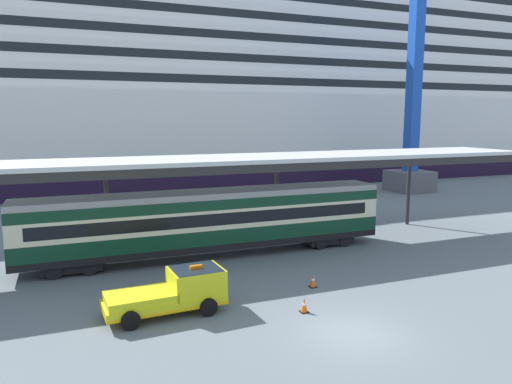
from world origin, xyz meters
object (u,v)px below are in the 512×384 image
object	(u,v)px
traffic_cone_near	(304,305)
dockside_crane	(420,31)
train_carriage	(210,220)
traffic_cone_mid	(313,281)
cruise_ship	(88,90)
service_truck	(176,291)

from	to	relation	value
traffic_cone_near	dockside_crane	distance (m)	43.32
train_carriage	traffic_cone_mid	distance (m)	8.20
traffic_cone_near	dockside_crane	size ratio (longest dim) A/B	0.01
cruise_ship	service_truck	bearing A→B (deg)	-89.09
service_truck	train_carriage	bearing A→B (deg)	63.68
train_carriage	dockside_crane	world-z (taller)	dockside_crane
traffic_cone_near	traffic_cone_mid	distance (m)	3.29
service_truck	traffic_cone_near	world-z (taller)	service_truck
cruise_ship	traffic_cone_near	size ratio (longest dim) A/B	274.84
service_truck	dockside_crane	bearing A→B (deg)	36.84
train_carriage	traffic_cone_near	bearing A→B (deg)	-82.14
train_carriage	service_truck	distance (m)	8.83
cruise_ship	traffic_cone_near	distance (m)	52.91
service_truck	traffic_cone_mid	distance (m)	7.19
train_carriage	traffic_cone_mid	world-z (taller)	train_carriage
cruise_ship	train_carriage	world-z (taller)	cruise_ship
train_carriage	traffic_cone_mid	size ratio (longest dim) A/B	31.75
cruise_ship	dockside_crane	distance (m)	42.34
traffic_cone_mid	train_carriage	bearing A→B (deg)	114.23
traffic_cone_near	traffic_cone_mid	size ratio (longest dim) A/B	0.92
service_truck	traffic_cone_mid	size ratio (longest dim) A/B	7.51
service_truck	dockside_crane	world-z (taller)	dockside_crane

